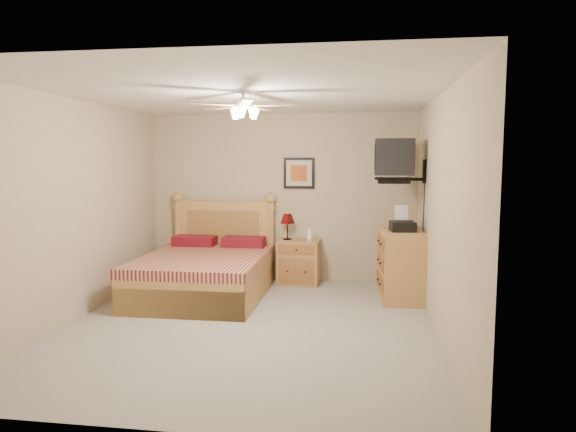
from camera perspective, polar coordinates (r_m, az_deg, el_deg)
name	(u,v)px	position (r m, az deg, el deg)	size (l,w,h in m)	color
floor	(250,326)	(5.78, -4.30, -12.05)	(4.50, 4.50, 0.00)	gray
ceiling	(248,94)	(5.53, -4.51, 13.36)	(4.00, 4.50, 0.04)	white
wall_back	(281,198)	(7.72, -0.74, 2.05)	(4.00, 0.04, 2.50)	tan
wall_front	(172,248)	(3.38, -12.80, -3.47)	(4.00, 0.04, 2.50)	tan
wall_left	(75,210)	(6.27, -22.54, 0.61)	(0.04, 4.50, 2.50)	tan
wall_right	(441,216)	(5.44, 16.60, 0.05)	(0.04, 4.50, 2.50)	tan
bed	(204,247)	(6.90, -9.35, -3.43)	(1.57, 2.06, 1.33)	#BE8B43
nightstand	(299,262)	(7.57, 1.21, -5.13)	(0.60, 0.45, 0.65)	#A7683A
table_lamp	(288,227)	(7.55, -0.05, -1.20)	(0.21, 0.21, 0.38)	#540808
lotion_bottle	(310,233)	(7.44, 2.40, -1.95)	(0.08, 0.09, 0.22)	white
framed_picture	(299,173)	(7.65, 1.24, 4.79)	(0.46, 0.04, 0.46)	black
dresser	(402,265)	(6.81, 12.56, -5.37)	(0.54, 0.78, 0.92)	#A47837
fax_machine	(403,219)	(6.61, 12.63, -0.28)	(0.30, 0.32, 0.32)	black
magazine_lower	(398,226)	(6.99, 12.11, -1.15)	(0.20, 0.27, 0.03)	beige
magazine_upper	(399,225)	(7.00, 12.22, -0.94)	(0.20, 0.27, 0.02)	#9D9379
wall_tv	(406,160)	(6.72, 12.98, 6.05)	(0.56, 0.46, 0.58)	black
ceiling_fan	(243,106)	(5.32, -4.99, 12.12)	(1.14, 1.14, 0.28)	silver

